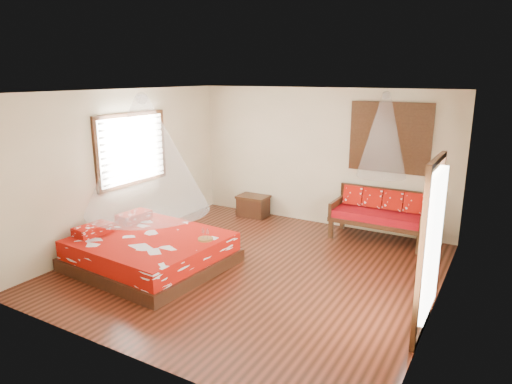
% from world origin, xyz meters
% --- Properties ---
extents(room, '(5.54, 5.54, 2.84)m').
position_xyz_m(room, '(0.00, 0.00, 1.40)').
color(room, black).
rests_on(room, ground).
extents(bed, '(2.42, 2.22, 0.65)m').
position_xyz_m(bed, '(-1.52, -0.74, 0.25)').
color(bed, black).
rests_on(bed, floor).
extents(daybed, '(1.74, 0.77, 0.94)m').
position_xyz_m(daybed, '(1.38, 2.38, 0.52)').
color(daybed, black).
rests_on(daybed, floor).
extents(storage_chest, '(0.68, 0.50, 0.46)m').
position_xyz_m(storage_chest, '(-1.43, 2.45, 0.23)').
color(storage_chest, black).
rests_on(storage_chest, floor).
extents(shutter_panel, '(1.52, 0.06, 1.32)m').
position_xyz_m(shutter_panel, '(1.38, 2.72, 1.90)').
color(shutter_panel, black).
rests_on(shutter_panel, wall_back).
extents(window_left, '(0.10, 1.74, 1.34)m').
position_xyz_m(window_left, '(-2.71, 0.20, 1.70)').
color(window_left, black).
rests_on(window_left, wall_left).
extents(glazed_door, '(0.08, 1.02, 2.16)m').
position_xyz_m(glazed_door, '(2.72, -0.60, 1.07)').
color(glazed_door, black).
rests_on(glazed_door, floor).
extents(wine_tray, '(0.24, 0.24, 0.20)m').
position_xyz_m(wine_tray, '(-0.64, -0.41, 0.55)').
color(wine_tray, brown).
rests_on(wine_tray, bed).
extents(mosquito_net_main, '(1.95, 1.95, 1.80)m').
position_xyz_m(mosquito_net_main, '(-1.50, -0.74, 1.85)').
color(mosquito_net_main, white).
rests_on(mosquito_net_main, ceiling).
extents(mosquito_net_daybed, '(0.88, 0.88, 1.50)m').
position_xyz_m(mosquito_net_daybed, '(1.38, 2.25, 2.00)').
color(mosquito_net_daybed, white).
rests_on(mosquito_net_daybed, ceiling).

